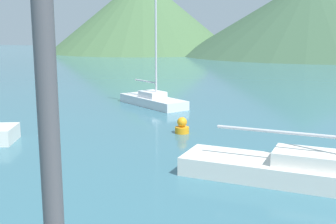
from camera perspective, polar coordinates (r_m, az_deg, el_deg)
streetlamp at (r=2.45m, az=-15.92°, el=-0.59°), size 0.34×0.34×4.99m
sailboat_inner at (r=25.47m, az=-2.10°, el=1.74°), size 5.11×4.21×7.12m
sailboat_middle at (r=13.05m, az=19.32°, el=-7.65°), size 8.04×2.44×7.13m
buoy_marker at (r=18.50m, az=1.91°, el=-1.99°), size 0.62×0.62×0.72m
hill_west at (r=95.29m, az=-3.47°, el=13.07°), size 41.10×41.10×16.49m
hill_central at (r=85.80m, az=18.71°, el=12.16°), size 48.93×48.93×14.59m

